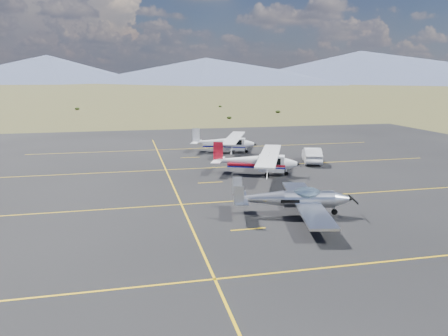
{
  "coord_description": "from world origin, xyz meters",
  "views": [
    {
      "loc": [
        -9.31,
        -25.45,
        8.31
      ],
      "look_at": [
        -2.38,
        5.33,
        1.6
      ],
      "focal_mm": 35.0,
      "sensor_mm": 36.0,
      "label": 1
    }
  ],
  "objects_px": {
    "aircraft_cessna": "(257,161)",
    "aircraft_plain": "(224,142)",
    "aircraft_low_wing": "(295,199)",
    "sedan": "(312,155)"
  },
  "relations": [
    {
      "from": "aircraft_cessna",
      "to": "sedan",
      "type": "distance_m",
      "value": 7.83
    },
    {
      "from": "aircraft_low_wing",
      "to": "sedan",
      "type": "relative_size",
      "value": 2.17
    },
    {
      "from": "aircraft_cessna",
      "to": "aircraft_plain",
      "type": "relative_size",
      "value": 1.04
    },
    {
      "from": "aircraft_plain",
      "to": "aircraft_cessna",
      "type": "bearing_deg",
      "value": -67.61
    },
    {
      "from": "aircraft_plain",
      "to": "aircraft_low_wing",
      "type": "bearing_deg",
      "value": -70.7
    },
    {
      "from": "aircraft_cessna",
      "to": "aircraft_plain",
      "type": "bearing_deg",
      "value": 113.52
    },
    {
      "from": "sedan",
      "to": "aircraft_cessna",
      "type": "bearing_deg",
      "value": 47.43
    },
    {
      "from": "aircraft_low_wing",
      "to": "aircraft_plain",
      "type": "xyz_separation_m",
      "value": [
        0.71,
        22.35,
        0.15
      ]
    },
    {
      "from": "aircraft_low_wing",
      "to": "aircraft_cessna",
      "type": "xyz_separation_m",
      "value": [
        0.96,
        11.09,
        0.2
      ]
    },
    {
      "from": "aircraft_low_wing",
      "to": "aircraft_cessna",
      "type": "relative_size",
      "value": 0.93
    }
  ]
}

